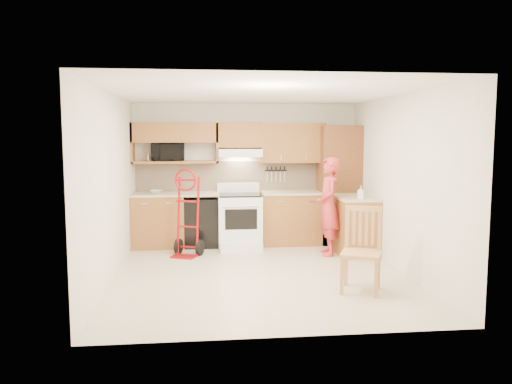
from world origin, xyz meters
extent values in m
cube|color=beige|center=(0.00, 0.00, -0.01)|extent=(4.00, 4.50, 0.02)
cube|color=white|center=(0.00, 0.00, 2.51)|extent=(4.00, 4.50, 0.02)
cube|color=silver|center=(0.00, 2.26, 1.25)|extent=(4.00, 0.02, 2.50)
cube|color=silver|center=(0.00, -2.26, 1.25)|extent=(4.00, 0.02, 2.50)
cube|color=silver|center=(-2.01, 0.00, 1.25)|extent=(0.02, 4.50, 2.50)
cube|color=silver|center=(2.01, 0.00, 1.25)|extent=(0.02, 4.50, 2.50)
cube|color=#CAAD8F|center=(0.00, 2.23, 1.20)|extent=(3.92, 0.03, 0.55)
cube|color=#A56436|center=(-1.55, 1.95, 0.45)|extent=(0.90, 0.60, 0.90)
cube|color=black|center=(-0.80, 1.95, 0.42)|extent=(0.60, 0.60, 0.85)
cube|color=#A56436|center=(0.83, 1.95, 0.45)|extent=(1.14, 0.60, 0.90)
cube|color=beige|center=(-1.25, 1.95, 0.92)|extent=(1.50, 0.63, 0.04)
cube|color=beige|center=(0.83, 1.95, 0.92)|extent=(1.14, 0.63, 0.04)
cube|color=#A56436|center=(1.70, 1.15, 0.45)|extent=(0.60, 1.00, 0.90)
cube|color=beige|center=(1.70, 1.15, 0.92)|extent=(0.63, 1.00, 0.04)
cube|color=brown|center=(1.65, 1.95, 1.05)|extent=(0.70, 0.60, 2.10)
cube|color=#A56436|center=(-1.25, 2.08, 1.98)|extent=(1.50, 0.33, 0.34)
cube|color=#A56436|center=(-1.25, 2.08, 1.47)|extent=(1.50, 0.33, 0.04)
cube|color=#A56436|center=(-0.12, 2.08, 1.94)|extent=(0.76, 0.33, 0.44)
cube|color=#A56436|center=(0.83, 2.08, 1.80)|extent=(1.14, 0.33, 0.70)
cube|color=white|center=(-0.12, 2.02, 1.63)|extent=(0.76, 0.46, 0.14)
imported|color=black|center=(-1.37, 2.08, 1.65)|extent=(0.57, 0.39, 0.31)
imported|color=#C03235|center=(1.24, 1.04, 0.80)|extent=(0.42, 0.61, 1.59)
imported|color=white|center=(1.70, 0.83, 1.04)|extent=(0.12, 0.12, 0.20)
imported|color=white|center=(-1.58, 1.95, 0.97)|extent=(0.25, 0.25, 0.05)
camera|label=1|loc=(-0.79, -6.83, 1.91)|focal=35.34mm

